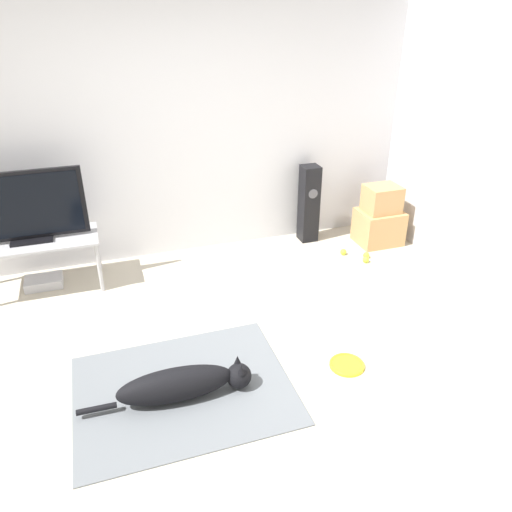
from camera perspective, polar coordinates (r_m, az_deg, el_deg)
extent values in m
plane|color=#BCB29E|center=(3.74, -4.06, -13.38)|extent=(12.00, 12.00, 0.00)
cube|color=silver|center=(5.03, -10.86, 13.69)|extent=(8.00, 0.06, 2.55)
cube|color=slate|center=(3.64, -8.29, -14.85)|extent=(1.48, 1.18, 0.01)
ellipsoid|color=black|center=(3.49, -9.19, -14.35)|extent=(0.79, 0.23, 0.25)
sphere|color=black|center=(3.57, -1.97, -13.52)|extent=(0.18, 0.18, 0.18)
cone|color=black|center=(3.54, -2.13, -11.82)|extent=(0.06, 0.06, 0.08)
cone|color=black|center=(3.47, -1.71, -12.81)|extent=(0.06, 0.06, 0.08)
cylinder|color=black|center=(3.54, -17.76, -16.30)|extent=(0.26, 0.05, 0.04)
cylinder|color=yellow|center=(3.86, 10.34, -12.17)|extent=(0.26, 0.26, 0.02)
torus|color=yellow|center=(3.85, 10.35, -12.08)|extent=(0.26, 0.26, 0.02)
cube|color=tan|center=(5.66, 13.83, 3.26)|extent=(0.47, 0.39, 0.37)
cube|color=tan|center=(5.53, 14.21, 6.35)|extent=(0.36, 0.30, 0.29)
cube|color=black|center=(5.50, 6.06, 5.95)|extent=(0.19, 0.19, 0.85)
cylinder|color=#4C4C51|center=(5.37, 6.55, 7.07)|extent=(0.10, 0.00, 0.10)
cube|color=#A8A8AD|center=(4.91, -24.16, 1.52)|extent=(1.12, 0.50, 0.02)
cylinder|color=#A8A8AD|center=(4.77, -17.47, -1.31)|extent=(0.04, 0.04, 0.48)
cylinder|color=#A8A8AD|center=(5.17, -17.71, 0.95)|extent=(0.04, 0.04, 0.48)
cube|color=black|center=(4.90, -24.21, 1.76)|extent=(0.35, 0.20, 0.02)
cube|color=black|center=(4.78, -24.94, 5.26)|extent=(1.01, 0.04, 0.62)
cube|color=black|center=(4.77, -24.96, 5.18)|extent=(0.93, 0.01, 0.56)
sphere|color=#C6E033|center=(5.25, 12.44, -0.42)|extent=(0.07, 0.07, 0.07)
sphere|color=#C6E033|center=(5.37, 9.95, 0.47)|extent=(0.07, 0.07, 0.07)
sphere|color=#C6E033|center=(5.35, 12.49, 0.09)|extent=(0.07, 0.07, 0.07)
cube|color=#B7B7BC|center=(5.13, -23.07, -2.74)|extent=(0.34, 0.23, 0.09)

